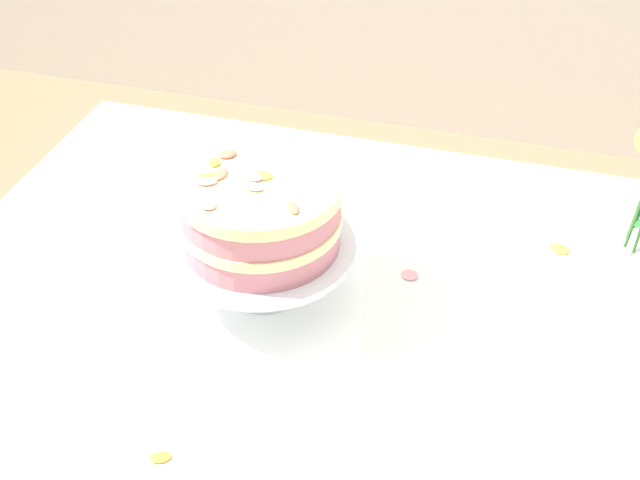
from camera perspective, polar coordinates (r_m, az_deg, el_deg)
name	(u,v)px	position (r m, az deg, el deg)	size (l,w,h in m)	color
dining_table	(352,359)	(1.43, 2.09, -7.64)	(1.40, 1.00, 0.74)	white
linen_napkin	(264,293)	(1.41, -3.62, -3.40)	(0.32, 0.32, 0.00)	white
cake_stand	(262,252)	(1.36, -3.75, -0.79)	(0.29, 0.29, 0.10)	silver
layer_cake	(260,212)	(1.32, -3.88, 1.80)	(0.25, 0.25, 0.12)	#CC7A84
loose_petal_0	(160,457)	(1.20, -10.26, -13.61)	(0.03, 0.02, 0.00)	orange
loose_petal_1	(410,275)	(1.45, 5.81, -2.26)	(0.03, 0.03, 0.00)	pink
loose_petal_3	(560,249)	(1.55, 15.17, -0.55)	(0.04, 0.03, 0.01)	yellow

